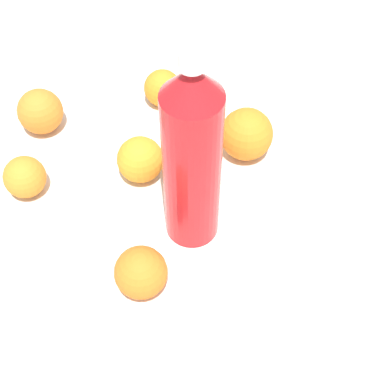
{
  "coord_description": "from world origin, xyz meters",
  "views": [
    {
      "loc": [
        -0.16,
        0.45,
        0.69
      ],
      "look_at": [
        -0.01,
        0.02,
        0.08
      ],
      "focal_mm": 54.15,
      "sensor_mm": 36.0,
      "label": 1
    }
  ],
  "objects_px": {
    "water_bottle": "(192,158)",
    "orange_5": "(163,88)",
    "orange_1": "(246,134)",
    "orange_0": "(140,160)",
    "orange_4": "(25,177)",
    "orange_3": "(141,272)",
    "orange_2": "(40,111)"
  },
  "relations": [
    {
      "from": "orange_2",
      "to": "orange_4",
      "type": "relative_size",
      "value": 1.16
    },
    {
      "from": "orange_1",
      "to": "orange_4",
      "type": "bearing_deg",
      "value": 32.26
    },
    {
      "from": "water_bottle",
      "to": "orange_5",
      "type": "relative_size",
      "value": 5.1
    },
    {
      "from": "orange_0",
      "to": "orange_1",
      "type": "height_order",
      "value": "orange_1"
    },
    {
      "from": "orange_5",
      "to": "orange_0",
      "type": "bearing_deg",
      "value": 99.21
    },
    {
      "from": "orange_1",
      "to": "orange_4",
      "type": "distance_m",
      "value": 0.33
    },
    {
      "from": "orange_1",
      "to": "orange_3",
      "type": "relative_size",
      "value": 1.17
    },
    {
      "from": "water_bottle",
      "to": "orange_0",
      "type": "distance_m",
      "value": 0.17
    },
    {
      "from": "orange_1",
      "to": "orange_5",
      "type": "relative_size",
      "value": 1.32
    },
    {
      "from": "orange_1",
      "to": "orange_3",
      "type": "bearing_deg",
      "value": 76.96
    },
    {
      "from": "water_bottle",
      "to": "orange_1",
      "type": "bearing_deg",
      "value": 35.65
    },
    {
      "from": "orange_3",
      "to": "water_bottle",
      "type": "bearing_deg",
      "value": -105.4
    },
    {
      "from": "water_bottle",
      "to": "orange_1",
      "type": "height_order",
      "value": "water_bottle"
    },
    {
      "from": "orange_4",
      "to": "orange_3",
      "type": "bearing_deg",
      "value": 157.2
    },
    {
      "from": "orange_0",
      "to": "orange_3",
      "type": "bearing_deg",
      "value": 112.48
    },
    {
      "from": "water_bottle",
      "to": "orange_1",
      "type": "distance_m",
      "value": 0.2
    },
    {
      "from": "water_bottle",
      "to": "orange_4",
      "type": "distance_m",
      "value": 0.28
    },
    {
      "from": "orange_4",
      "to": "orange_2",
      "type": "bearing_deg",
      "value": -72.14
    },
    {
      "from": "orange_5",
      "to": "orange_2",
      "type": "bearing_deg",
      "value": 36.43
    },
    {
      "from": "orange_0",
      "to": "orange_5",
      "type": "xyz_separation_m",
      "value": [
        0.03,
        -0.16,
        -0.0
      ]
    },
    {
      "from": "orange_2",
      "to": "orange_4",
      "type": "bearing_deg",
      "value": 107.86
    },
    {
      "from": "orange_1",
      "to": "orange_3",
      "type": "distance_m",
      "value": 0.28
    },
    {
      "from": "orange_3",
      "to": "orange_4",
      "type": "distance_m",
      "value": 0.24
    },
    {
      "from": "orange_0",
      "to": "orange_1",
      "type": "distance_m",
      "value": 0.17
    },
    {
      "from": "orange_2",
      "to": "orange_3",
      "type": "height_order",
      "value": "orange_2"
    },
    {
      "from": "orange_1",
      "to": "orange_2",
      "type": "distance_m",
      "value": 0.33
    },
    {
      "from": "orange_4",
      "to": "orange_5",
      "type": "distance_m",
      "value": 0.27
    },
    {
      "from": "orange_2",
      "to": "orange_5",
      "type": "height_order",
      "value": "orange_2"
    },
    {
      "from": "water_bottle",
      "to": "orange_5",
      "type": "xyz_separation_m",
      "value": [
        0.13,
        -0.22,
        -0.12
      ]
    },
    {
      "from": "water_bottle",
      "to": "orange_3",
      "type": "relative_size",
      "value": 4.52
    },
    {
      "from": "water_bottle",
      "to": "orange_5",
      "type": "bearing_deg",
      "value": 77.04
    },
    {
      "from": "orange_1",
      "to": "orange_2",
      "type": "height_order",
      "value": "orange_1"
    }
  ]
}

